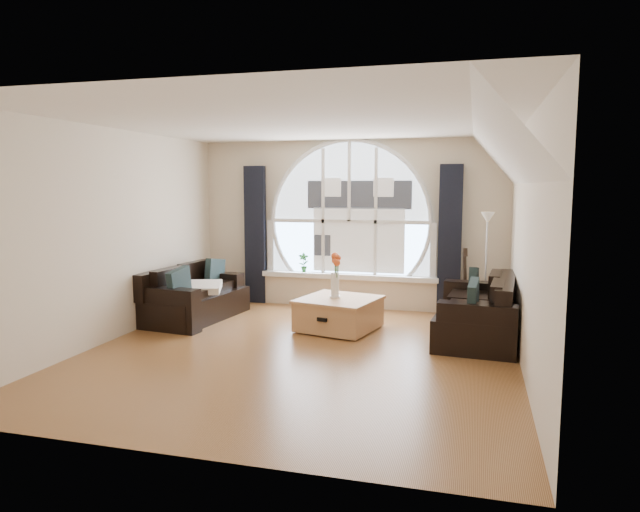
{
  "coord_description": "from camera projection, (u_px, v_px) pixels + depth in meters",
  "views": [
    {
      "loc": [
        1.96,
        -6.3,
        1.97
      ],
      "look_at": [
        0.0,
        0.9,
        1.05
      ],
      "focal_mm": 31.98,
      "sensor_mm": 36.0,
      "label": 1
    }
  ],
  "objects": [
    {
      "name": "ground",
      "position": [
        300.0,
        352.0,
        6.79
      ],
      "size": [
        5.0,
        5.5,
        0.01
      ],
      "primitive_type": "cube",
      "color": "brown",
      "rests_on": "ground"
    },
    {
      "name": "ceiling",
      "position": [
        299.0,
        121.0,
        6.46
      ],
      "size": [
        5.0,
        5.5,
        0.01
      ],
      "primitive_type": "cube",
      "color": "silver",
      "rests_on": "ground"
    },
    {
      "name": "wall_back",
      "position": [
        350.0,
        224.0,
        9.26
      ],
      "size": [
        5.0,
        0.01,
        2.7
      ],
      "primitive_type": "cube",
      "color": "beige",
      "rests_on": "ground"
    },
    {
      "name": "wall_front",
      "position": [
        183.0,
        275.0,
        3.99
      ],
      "size": [
        5.0,
        0.01,
        2.7
      ],
      "primitive_type": "cube",
      "color": "beige",
      "rests_on": "ground"
    },
    {
      "name": "wall_left",
      "position": [
        113.0,
        235.0,
        7.28
      ],
      "size": [
        0.01,
        5.5,
        2.7
      ],
      "primitive_type": "cube",
      "color": "beige",
      "rests_on": "ground"
    },
    {
      "name": "wall_right",
      "position": [
        527.0,
        245.0,
        5.97
      ],
      "size": [
        0.01,
        5.5,
        2.7
      ],
      "primitive_type": "cube",
      "color": "beige",
      "rests_on": "ground"
    },
    {
      "name": "attic_slope",
      "position": [
        501.0,
        149.0,
        5.93
      ],
      "size": [
        0.92,
        5.5,
        0.72
      ],
      "primitive_type": "cube",
      "color": "silver",
      "rests_on": "ground"
    },
    {
      "name": "arched_window",
      "position": [
        350.0,
        207.0,
        9.2
      ],
      "size": [
        2.6,
        0.06,
        2.15
      ],
      "primitive_type": "cube",
      "color": "silver",
      "rests_on": "wall_back"
    },
    {
      "name": "window_sill",
      "position": [
        348.0,
        276.0,
        9.27
      ],
      "size": [
        2.9,
        0.22,
        0.08
      ],
      "primitive_type": "cube",
      "color": "white",
      "rests_on": "wall_back"
    },
    {
      "name": "window_frame",
      "position": [
        349.0,
        207.0,
        9.17
      ],
      "size": [
        2.76,
        0.08,
        2.15
      ],
      "primitive_type": "cube",
      "color": "white",
      "rests_on": "wall_back"
    },
    {
      "name": "neighbor_house",
      "position": [
        358.0,
        215.0,
        9.16
      ],
      "size": [
        1.7,
        0.02,
        1.5
      ],
      "primitive_type": "cube",
      "color": "silver",
      "rests_on": "wall_back"
    },
    {
      "name": "curtain_left",
      "position": [
        255.0,
        235.0,
        9.59
      ],
      "size": [
        0.35,
        0.12,
        2.3
      ],
      "primitive_type": "cube",
      "color": "black",
      "rests_on": "ground"
    },
    {
      "name": "curtain_right",
      "position": [
        450.0,
        240.0,
        8.75
      ],
      "size": [
        0.35,
        0.12,
        2.3
      ],
      "primitive_type": "cube",
      "color": "black",
      "rests_on": "ground"
    },
    {
      "name": "sofa_left",
      "position": [
        196.0,
        292.0,
        8.45
      ],
      "size": [
        1.06,
        1.82,
        0.77
      ],
      "primitive_type": "cube",
      "rotation": [
        0.0,
        0.0,
        -0.12
      ],
      "color": "black",
      "rests_on": "ground"
    },
    {
      "name": "sofa_right",
      "position": [
        477.0,
        309.0,
        7.33
      ],
      "size": [
        1.06,
        1.88,
        0.8
      ],
      "primitive_type": "cube",
      "rotation": [
        0.0,
        0.0,
        -0.09
      ],
      "color": "black",
      "rests_on": "ground"
    },
    {
      "name": "coffee_chest",
      "position": [
        339.0,
        313.0,
        7.82
      ],
      "size": [
        1.19,
        1.19,
        0.48
      ],
      "primitive_type": "cube",
      "rotation": [
        0.0,
        0.0,
        -0.23
      ],
      "color": "tan",
      "rests_on": "ground"
    },
    {
      "name": "throw_blanket",
      "position": [
        202.0,
        287.0,
        8.32
      ],
      "size": [
        0.7,
        0.7,
        0.1
      ],
      "primitive_type": "cube",
      "rotation": [
        0.0,
        0.0,
        0.35
      ],
      "color": "silver",
      "rests_on": "sofa_left"
    },
    {
      "name": "vase_flowers",
      "position": [
        335.0,
        270.0,
        7.78
      ],
      "size": [
        0.24,
        0.24,
        0.7
      ],
      "primitive_type": "cube",
      "color": "white",
      "rests_on": "coffee_chest"
    },
    {
      "name": "floor_lamp",
      "position": [
        486.0,
        267.0,
        8.23
      ],
      "size": [
        0.24,
        0.24,
        1.6
      ],
      "primitive_type": "cube",
      "color": "#B2B2B2",
      "rests_on": "ground"
    },
    {
      "name": "guitar",
      "position": [
        464.0,
        283.0,
        8.53
      ],
      "size": [
        0.41,
        0.32,
        1.06
      ],
      "primitive_type": "cube",
      "rotation": [
        0.0,
        0.0,
        0.26
      ],
      "color": "#965A28",
      "rests_on": "ground"
    },
    {
      "name": "potted_plant",
      "position": [
        304.0,
        262.0,
        9.44
      ],
      "size": [
        0.2,
        0.16,
        0.32
      ],
      "primitive_type": "imported",
      "rotation": [
        0.0,
        0.0,
        0.34
      ],
      "color": "#1E6023",
      "rests_on": "window_sill"
    }
  ]
}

